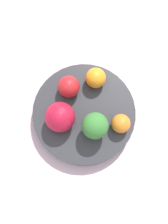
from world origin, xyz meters
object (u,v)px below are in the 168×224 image
(orange_front, at_px, (98,79))
(apple_red, at_px, (69,87))
(bowl, at_px, (84,114))
(orange_back, at_px, (121,123))
(broccoli, at_px, (95,126))
(apple_green, at_px, (60,117))

(orange_front, bearing_deg, apple_red, -144.63)
(bowl, relative_size, orange_front, 5.07)
(orange_front, height_order, orange_back, orange_front)
(apple_red, bearing_deg, bowl, -39.18)
(orange_front, bearing_deg, broccoli, -75.10)
(broccoli, xyz_separation_m, orange_back, (0.05, 0.02, -0.02))
(apple_red, xyz_separation_m, apple_green, (0.01, -0.07, 0.01))
(apple_green, height_order, orange_front, apple_green)
(apple_red, bearing_deg, orange_front, 35.37)
(apple_green, bearing_deg, orange_front, 66.37)
(bowl, xyz_separation_m, apple_red, (-0.05, 0.04, 0.04))
(broccoli, height_order, orange_back, broccoli)
(orange_back, bearing_deg, apple_green, -165.92)
(apple_red, height_order, orange_front, apple_red)
(bowl, bearing_deg, orange_back, 0.17)
(bowl, relative_size, apple_green, 3.54)
(bowl, height_order, orange_back, orange_back)
(bowl, bearing_deg, apple_red, 140.82)
(bowl, xyz_separation_m, apple_green, (-0.04, -0.03, 0.04))
(apple_red, xyz_separation_m, orange_back, (0.12, -0.04, -0.00))
(apple_green, relative_size, orange_front, 1.43)
(broccoli, bearing_deg, orange_front, 104.90)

